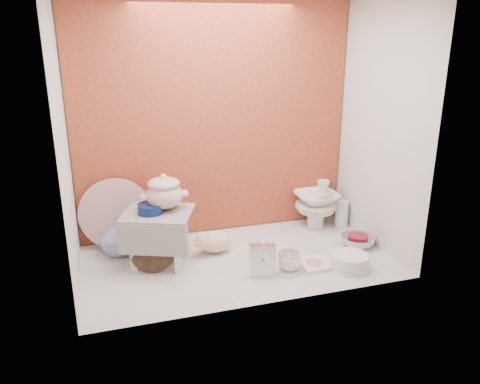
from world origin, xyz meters
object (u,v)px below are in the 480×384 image
Objects in this scene: floral_platter at (116,214)px; blue_white_vase at (118,236)px; mantel_clock at (262,259)px; gold_rim_teacup at (289,261)px; crystal_bowl at (358,241)px; porcelain_tower at (316,204)px; plush_pig at (216,241)px; dinner_plate_stack at (350,262)px; step_stool at (159,238)px; soup_tureen at (164,192)px.

floral_platter reaches higher than blue_white_vase.
gold_rim_teacup is at bearing 18.37° from mantel_clock.
floral_platter is 3.33× the size of gold_rim_teacup.
crystal_bowl is 0.65× the size of porcelain_tower.
floral_platter is 0.64m from plush_pig.
floral_platter is 1.34m from porcelain_tower.
dinner_plate_stack is at bearing -97.67° from porcelain_tower.
floral_platter is at bearing 89.80° from blue_white_vase.
plush_pig reaches higher than dinner_plate_stack.
blue_white_vase is 1.49m from crystal_bowl.
step_stool is at bearing -42.02° from blue_white_vase.
plush_pig is (0.57, -0.16, -0.04)m from blue_white_vase.
dinner_plate_stack is (0.98, -0.42, -0.38)m from soup_tureen.
soup_tureen is at bearing -44.70° from floral_platter.
mantel_clock is at bearing -35.22° from blue_white_vase.
blue_white_vase is 0.59m from plush_pig.
soup_tureen is 1.14× the size of dinner_plate_stack.
gold_rim_teacup is (0.34, -0.36, -0.01)m from plush_pig.
step_stool is at bearing -53.42° from floral_platter.
floral_platter is 2.08× the size of crystal_bowl.
crystal_bowl is at bearing -8.09° from soup_tureen.
blue_white_vase is 1.11× the size of mantel_clock.
gold_rim_teacup reaches higher than crystal_bowl.
floral_platter is 1.52m from crystal_bowl.
plush_pig is at bearing 131.79° from mantel_clock.
step_stool reaches higher than blue_white_vase.
plush_pig is at bearing -24.29° from floral_platter.
crystal_bowl is at bearing 18.43° from gold_rim_teacup.
crystal_bowl is (0.54, 0.18, -0.03)m from gold_rim_teacup.
soup_tureen is at bearing 54.75° from step_stool.
dinner_plate_stack is at bearing 8.63° from mantel_clock.
soup_tureen is at bearing -179.29° from plush_pig.
floral_platter is 2.00× the size of dinner_plate_stack.
porcelain_tower is at bearing 52.34° from gold_rim_teacup.
step_stool is 1.82× the size of mantel_clock.
soup_tureen is at bearing 171.91° from crystal_bowl.
crystal_bowl is at bearing 15.64° from step_stool.
step_stool is at bearing 159.07° from dinner_plate_stack.
step_stool reaches higher than mantel_clock.
step_stool is 1.69× the size of dinner_plate_stack.
soup_tureen is 0.45m from blue_white_vase.
soup_tureen reaches higher than crystal_bowl.
plush_pig is at bearing -165.49° from porcelain_tower.
crystal_bowl is at bearing -73.14° from porcelain_tower.
blue_white_vase reaches higher than gold_rim_teacup.
dinner_plate_stack is (1.25, -0.59, -0.07)m from blue_white_vase.
gold_rim_teacup is at bearing -29.75° from blue_white_vase.
blue_white_vase is 1.38m from dinner_plate_stack.
porcelain_tower is (1.33, 0.04, 0.05)m from blue_white_vase.
crystal_bowl is (1.45, -0.43, -0.19)m from floral_platter.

